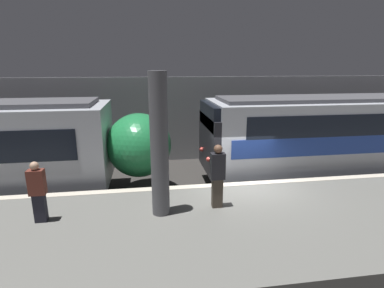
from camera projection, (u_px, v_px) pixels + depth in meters
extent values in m
plane|color=#33302D|center=(242.00, 211.00, 10.30)|extent=(120.00, 120.00, 0.00)
cube|color=slate|center=(270.00, 235.00, 7.87)|extent=(40.00, 4.79, 1.07)
cube|color=beige|center=(244.00, 183.00, 9.88)|extent=(40.00, 0.30, 0.01)
cube|color=#939399|center=(207.00, 119.00, 15.63)|extent=(50.00, 0.15, 4.30)
cylinder|color=#56565B|center=(159.00, 146.00, 7.47)|extent=(0.46, 0.46, 3.67)
ellipsoid|color=#238447|center=(139.00, 145.00, 11.29)|extent=(2.42, 2.80, 2.38)
sphere|color=#F2EFCC|center=(165.00, 154.00, 11.54)|extent=(0.20, 0.20, 0.20)
cube|color=black|center=(209.00, 144.00, 11.70)|extent=(0.25, 2.99, 2.26)
cube|color=black|center=(209.00, 116.00, 11.41)|extent=(0.25, 2.68, 0.91)
sphere|color=#EA4C42|center=(208.00, 159.00, 11.12)|extent=(0.18, 0.18, 0.18)
sphere|color=#EA4C42|center=(202.00, 149.00, 12.44)|extent=(0.18, 0.18, 0.18)
cube|color=black|center=(40.00, 208.00, 7.42)|extent=(0.28, 0.20, 0.73)
cube|color=brown|center=(37.00, 182.00, 7.25)|extent=(0.38, 0.24, 0.63)
sphere|color=tan|center=(34.00, 166.00, 7.14)|extent=(0.21, 0.21, 0.21)
cube|color=#473D33|center=(217.00, 193.00, 8.18)|extent=(0.28, 0.20, 0.82)
cube|color=#232328|center=(218.00, 166.00, 7.98)|extent=(0.38, 0.24, 0.72)
sphere|color=brown|center=(218.00, 149.00, 7.86)|extent=(0.23, 0.23, 0.23)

